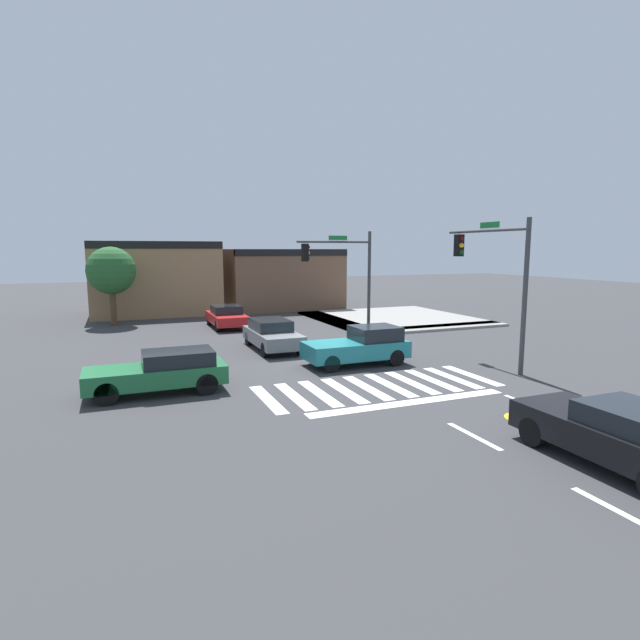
{
  "coord_description": "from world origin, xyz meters",
  "views": [
    {
      "loc": [
        -8.17,
        -19.21,
        4.7
      ],
      "look_at": [
        -0.39,
        -0.11,
        1.76
      ],
      "focal_mm": 27.95,
      "sensor_mm": 36.0,
      "label": 1
    }
  ],
  "objects_px": {
    "traffic_signal_northeast": "(342,265)",
    "roadside_tree": "(111,271)",
    "car_black": "(621,434)",
    "car_teal": "(360,346)",
    "traffic_signal_southeast": "(494,266)",
    "car_green": "(162,371)",
    "car_red": "(227,316)",
    "car_gray": "(272,334)"
  },
  "relations": [
    {
      "from": "car_black",
      "to": "car_green",
      "type": "bearing_deg",
      "value": 42.14
    },
    {
      "from": "car_green",
      "to": "roadside_tree",
      "type": "distance_m",
      "value": 16.8
    },
    {
      "from": "car_green",
      "to": "roadside_tree",
      "type": "relative_size",
      "value": 0.91
    },
    {
      "from": "car_gray",
      "to": "roadside_tree",
      "type": "distance_m",
      "value": 13.22
    },
    {
      "from": "traffic_signal_northeast",
      "to": "car_teal",
      "type": "bearing_deg",
      "value": 70.91
    },
    {
      "from": "traffic_signal_northeast",
      "to": "traffic_signal_southeast",
      "type": "xyz_separation_m",
      "value": [
        2.31,
        -9.4,
        0.21
      ]
    },
    {
      "from": "car_black",
      "to": "car_teal",
      "type": "distance_m",
      "value": 10.91
    },
    {
      "from": "roadside_tree",
      "to": "traffic_signal_northeast",
      "type": "bearing_deg",
      "value": -33.82
    },
    {
      "from": "car_teal",
      "to": "roadside_tree",
      "type": "height_order",
      "value": "roadside_tree"
    },
    {
      "from": "car_black",
      "to": "car_red",
      "type": "relative_size",
      "value": 1.06
    },
    {
      "from": "car_red",
      "to": "car_gray",
      "type": "distance_m",
      "value": 7.47
    },
    {
      "from": "car_black",
      "to": "traffic_signal_northeast",
      "type": "bearing_deg",
      "value": -5.37
    },
    {
      "from": "traffic_signal_southeast",
      "to": "car_green",
      "type": "height_order",
      "value": "traffic_signal_southeast"
    },
    {
      "from": "car_teal",
      "to": "car_green",
      "type": "relative_size",
      "value": 0.95
    },
    {
      "from": "car_red",
      "to": "car_teal",
      "type": "relative_size",
      "value": 0.99
    },
    {
      "from": "traffic_signal_northeast",
      "to": "car_teal",
      "type": "height_order",
      "value": "traffic_signal_northeast"
    },
    {
      "from": "car_teal",
      "to": "car_gray",
      "type": "distance_m",
      "value": 4.99
    },
    {
      "from": "car_green",
      "to": "traffic_signal_northeast",
      "type": "bearing_deg",
      "value": -140.68
    },
    {
      "from": "traffic_signal_northeast",
      "to": "roadside_tree",
      "type": "bearing_deg",
      "value": -33.82
    },
    {
      "from": "car_black",
      "to": "car_red",
      "type": "distance_m",
      "value": 23.0
    },
    {
      "from": "car_red",
      "to": "car_teal",
      "type": "bearing_deg",
      "value": 14.62
    },
    {
      "from": "car_black",
      "to": "car_gray",
      "type": "relative_size",
      "value": 1.01
    },
    {
      "from": "car_black",
      "to": "car_green",
      "type": "xyz_separation_m",
      "value": [
        -8.71,
        9.63,
        -0.02
      ]
    },
    {
      "from": "car_black",
      "to": "car_gray",
      "type": "xyz_separation_m",
      "value": [
        -3.26,
        15.23,
        -0.02
      ]
    },
    {
      "from": "traffic_signal_southeast",
      "to": "car_gray",
      "type": "relative_size",
      "value": 1.33
    },
    {
      "from": "traffic_signal_southeast",
      "to": "car_black",
      "type": "bearing_deg",
      "value": 155.35
    },
    {
      "from": "traffic_signal_northeast",
      "to": "car_black",
      "type": "relative_size",
      "value": 1.29
    },
    {
      "from": "car_black",
      "to": "car_gray",
      "type": "height_order",
      "value": "car_black"
    },
    {
      "from": "traffic_signal_southeast",
      "to": "car_red",
      "type": "height_order",
      "value": "traffic_signal_southeast"
    },
    {
      "from": "car_red",
      "to": "roadside_tree",
      "type": "height_order",
      "value": "roadside_tree"
    },
    {
      "from": "traffic_signal_northeast",
      "to": "car_green",
      "type": "relative_size",
      "value": 1.29
    },
    {
      "from": "traffic_signal_northeast",
      "to": "car_gray",
      "type": "relative_size",
      "value": 1.3
    },
    {
      "from": "car_gray",
      "to": "car_teal",
      "type": "bearing_deg",
      "value": 29.39
    },
    {
      "from": "car_gray",
      "to": "roadside_tree",
      "type": "xyz_separation_m",
      "value": [
        -6.96,
        10.92,
        2.65
      ]
    },
    {
      "from": "car_black",
      "to": "car_teal",
      "type": "height_order",
      "value": "car_teal"
    },
    {
      "from": "car_teal",
      "to": "roadside_tree",
      "type": "distance_m",
      "value": 18.12
    },
    {
      "from": "car_teal",
      "to": "car_green",
      "type": "distance_m",
      "value": 8.0
    },
    {
      "from": "car_teal",
      "to": "car_green",
      "type": "xyz_separation_m",
      "value": [
        -7.9,
        -1.26,
        -0.04
      ]
    },
    {
      "from": "car_teal",
      "to": "roadside_tree",
      "type": "bearing_deg",
      "value": -58.35
    },
    {
      "from": "traffic_signal_northeast",
      "to": "car_green",
      "type": "bearing_deg",
      "value": 39.32
    },
    {
      "from": "traffic_signal_southeast",
      "to": "car_teal",
      "type": "relative_size",
      "value": 1.39
    },
    {
      "from": "traffic_signal_northeast",
      "to": "traffic_signal_southeast",
      "type": "bearing_deg",
      "value": 103.81
    }
  ]
}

